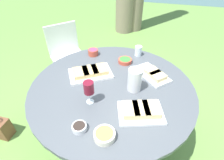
{
  "coord_description": "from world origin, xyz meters",
  "views": [
    {
      "loc": [
        0.3,
        -1.14,
        1.75
      ],
      "look_at": [
        0.0,
        0.0,
        0.82
      ],
      "focal_mm": 28.0,
      "sensor_mm": 36.0,
      "label": 1
    }
  ],
  "objects_px": {
    "chair_near_left": "(67,52)",
    "water_pitcher": "(135,80)",
    "dining_table": "(112,94)",
    "wine_glass": "(89,88)"
  },
  "relations": [
    {
      "from": "chair_near_left",
      "to": "water_pitcher",
      "type": "xyz_separation_m",
      "value": [
        1.07,
        -0.82,
        0.33
      ]
    },
    {
      "from": "dining_table",
      "to": "wine_glass",
      "type": "xyz_separation_m",
      "value": [
        -0.12,
        -0.24,
        0.25
      ]
    },
    {
      "from": "dining_table",
      "to": "water_pitcher",
      "type": "xyz_separation_m",
      "value": [
        0.19,
        -0.0,
        0.21
      ]
    },
    {
      "from": "dining_table",
      "to": "wine_glass",
      "type": "bearing_deg",
      "value": -115.75
    },
    {
      "from": "chair_near_left",
      "to": "water_pitcher",
      "type": "distance_m",
      "value": 1.39
    },
    {
      "from": "dining_table",
      "to": "chair_near_left",
      "type": "xyz_separation_m",
      "value": [
        -0.88,
        0.82,
        -0.12
      ]
    },
    {
      "from": "wine_glass",
      "to": "dining_table",
      "type": "bearing_deg",
      "value": 64.25
    },
    {
      "from": "dining_table",
      "to": "wine_glass",
      "type": "distance_m",
      "value": 0.37
    },
    {
      "from": "water_pitcher",
      "to": "wine_glass",
      "type": "height_order",
      "value": "water_pitcher"
    },
    {
      "from": "water_pitcher",
      "to": "chair_near_left",
      "type": "bearing_deg",
      "value": 142.6
    }
  ]
}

